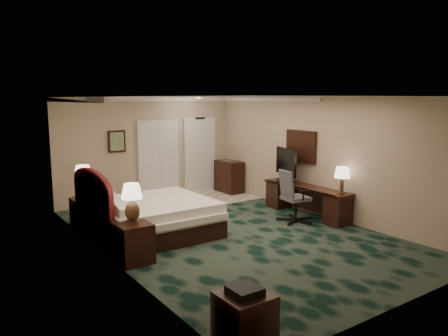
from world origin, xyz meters
TOP-DOWN VIEW (x-y plane):
  - floor at (0.00, 0.00)m, footprint 5.00×7.50m
  - ceiling at (0.00, 0.00)m, footprint 5.00×7.50m
  - wall_back at (0.00, 3.75)m, footprint 5.00×0.00m
  - wall_front at (0.00, -3.75)m, footprint 5.00×0.00m
  - wall_left at (-2.50, 0.00)m, footprint 0.00×7.50m
  - wall_right at (2.50, 0.00)m, footprint 0.00×7.50m
  - crown_molding at (0.00, 0.00)m, footprint 5.00×7.50m
  - tile_patch at (0.90, 2.90)m, footprint 3.20×1.70m
  - headboard at (-2.44, 1.00)m, footprint 0.12×2.00m
  - entry_door at (1.55, 3.72)m, footprint 1.02×0.06m
  - closet_doors at (0.25, 3.71)m, footprint 1.20×0.06m
  - wall_art at (-0.90, 3.71)m, footprint 0.45×0.06m
  - wall_mirror at (2.46, 0.60)m, footprint 0.05×0.95m
  - bed at (-1.32, 0.81)m, footprint 2.17×2.01m
  - nightstand_near at (-2.22, -0.32)m, footprint 0.53×0.60m
  - nightstand_far at (-2.24, 2.23)m, footprint 0.48×0.54m
  - lamp_near at (-2.20, -0.28)m, footprint 0.38×0.38m
  - lamp_far at (-2.23, 2.21)m, footprint 0.39×0.39m
  - bed_bench at (-0.19, 1.01)m, footprint 0.71×1.28m
  - side_table at (-2.20, -3.31)m, footprint 0.54×0.54m
  - desk at (2.22, 0.15)m, footprint 0.51×2.38m
  - tv at (2.20, 0.82)m, footprint 0.42×1.01m
  - desk_lamp at (2.25, -0.84)m, footprint 0.40×0.40m
  - desk_chair at (1.65, -0.10)m, footprint 0.77×0.73m
  - minibar at (2.21, 3.20)m, footprint 0.47×0.85m

SIDE VIEW (x-z plane):
  - floor at x=0.00m, z-range 0.00..0.00m
  - tile_patch at x=0.90m, z-range 0.00..0.01m
  - bed_bench at x=-0.19m, z-range 0.00..0.41m
  - side_table at x=-2.20m, z-range 0.00..0.59m
  - nightstand_far at x=-2.24m, z-range 0.00..0.59m
  - nightstand_near at x=-2.22m, z-range 0.00..0.66m
  - desk at x=2.22m, z-range 0.00..0.69m
  - bed at x=-1.32m, z-range 0.00..0.69m
  - minibar at x=2.21m, z-range 0.00..0.90m
  - desk_chair at x=1.65m, z-range 0.00..1.16m
  - headboard at x=-2.44m, z-range 0.00..1.40m
  - lamp_far at x=-2.23m, z-range 0.59..1.30m
  - desk_lamp at x=2.25m, z-range 0.69..1.27m
  - lamp_near at x=-2.20m, z-range 0.66..1.31m
  - entry_door at x=1.55m, z-range -0.04..2.14m
  - closet_doors at x=0.25m, z-range 0.00..2.10m
  - tv at x=2.20m, z-range 0.69..1.50m
  - wall_back at x=0.00m, z-range 0.00..2.70m
  - wall_front at x=0.00m, z-range 0.00..2.70m
  - wall_left at x=-2.50m, z-range 0.00..2.70m
  - wall_right at x=2.50m, z-range 0.00..2.70m
  - wall_mirror at x=2.46m, z-range 1.18..1.93m
  - wall_art at x=-0.90m, z-range 1.33..1.88m
  - crown_molding at x=0.00m, z-range 2.60..2.70m
  - ceiling at x=0.00m, z-range 2.70..2.70m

